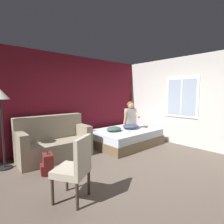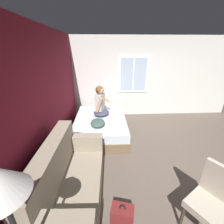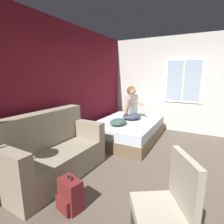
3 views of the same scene
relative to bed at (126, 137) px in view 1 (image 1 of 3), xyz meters
name	(u,v)px [view 1 (image 1 of 3)]	position (x,y,z in m)	size (l,w,h in m)	color
ground_plane	(138,172)	(-1.20, -1.52, -0.24)	(40.00, 40.00, 0.00)	brown
wall_back_accent	(74,102)	(-1.20, 1.01, 1.11)	(9.98, 0.16, 2.70)	maroon
wall_side_with_window	(196,102)	(1.37, -1.52, 1.12)	(0.19, 6.30, 2.70)	silver
bed	(126,137)	(0.00, 0.00, 0.00)	(2.05, 1.46, 0.48)	brown
couch	(54,142)	(-2.13, 0.43, 0.16)	(1.73, 0.88, 1.04)	gray
side_chair	(75,166)	(-2.63, -1.50, 0.30)	(0.63, 0.63, 0.98)	#382D23
person_seated	(131,118)	(0.21, -0.01, 0.60)	(0.63, 0.58, 0.88)	#383D51
backpack	(47,164)	(-2.60, -0.34, -0.04)	(0.29, 0.34, 0.46)	maroon
throw_pillow	(114,129)	(-0.45, 0.05, 0.31)	(0.48, 0.36, 0.14)	#385147
cell_phone	(130,131)	(-0.13, -0.29, 0.25)	(0.07, 0.14, 0.01)	#B7B7BC
floor_lamp	(0,102)	(-3.20, 0.50, 1.19)	(0.36, 0.36, 1.70)	black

